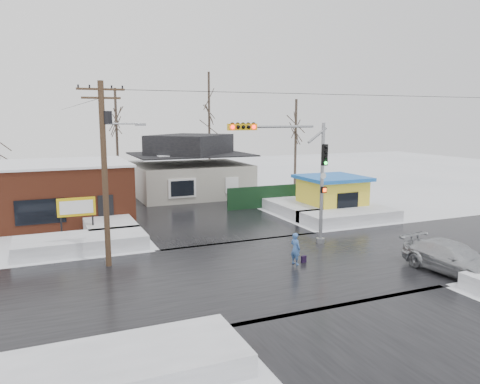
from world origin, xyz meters
name	(u,v)px	position (x,y,z in m)	size (l,w,h in m)	color
ground	(285,266)	(0.00, 0.00, 0.00)	(120.00, 120.00, 0.00)	white
road_ns	(285,266)	(0.00, 0.00, 0.01)	(10.00, 120.00, 0.02)	black
road_ew	(285,266)	(0.00, 0.00, 0.01)	(120.00, 10.00, 0.02)	black
snowbank_nw	(81,243)	(-9.00, 7.00, 0.40)	(7.00, 3.00, 0.80)	white
snowbank_ne	(350,216)	(9.00, 7.00, 0.40)	(7.00, 3.00, 0.80)	white
snowbank_sw	(123,366)	(-9.00, -7.00, 0.35)	(7.00, 3.00, 0.70)	white
snowbank_nside_w	(106,222)	(-7.00, 12.00, 0.40)	(3.00, 8.00, 0.80)	white
snowbank_nside_e	(290,206)	(7.00, 12.00, 0.40)	(3.00, 8.00, 0.80)	white
traffic_signal	(299,167)	(2.43, 2.97, 4.54)	(6.05, 0.68, 7.00)	gray
utility_pole	(106,163)	(-7.93, 3.50, 5.11)	(3.15, 0.44, 9.00)	#382619
brick_building	(40,192)	(-11.00, 15.99, 2.08)	(12.20, 8.20, 4.12)	brown
marquee_sign	(76,208)	(-9.00, 9.49, 1.92)	(2.20, 0.21, 2.55)	black
house	(191,168)	(2.00, 22.00, 2.62)	(10.40, 8.40, 5.76)	#A6A295
kiosk	(332,195)	(9.50, 9.99, 1.46)	(4.60, 4.60, 2.88)	yellow
fence	(273,196)	(6.50, 14.00, 0.90)	(8.00, 0.12, 1.80)	black
tree_far_left	(116,110)	(-4.00, 26.00, 7.95)	(3.00, 3.00, 10.00)	#332821
tree_far_mid	(209,96)	(6.00, 28.00, 9.54)	(3.00, 3.00, 12.00)	#332821
tree_far_right	(296,119)	(12.00, 20.00, 7.16)	(3.00, 3.00, 9.00)	#332821
pedestrian	(295,249)	(0.63, 0.07, 0.81)	(0.59, 0.39, 1.61)	#416CB6
car	(453,259)	(6.79, -4.02, 0.73)	(2.04, 5.01, 1.45)	#B1B4B8
shopping_bag	(304,260)	(1.16, 0.14, 0.17)	(0.28, 0.12, 0.35)	black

